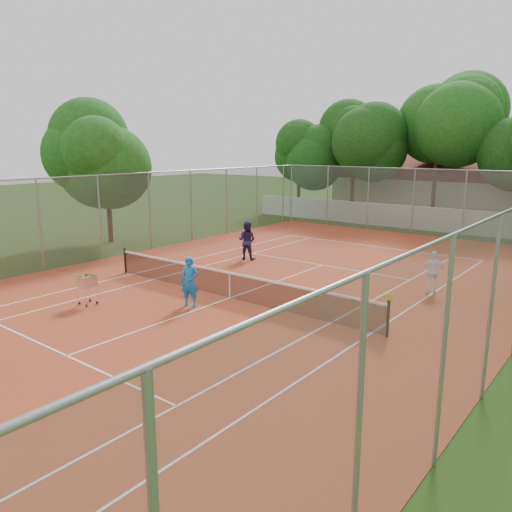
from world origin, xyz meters
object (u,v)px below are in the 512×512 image
Objects in this scene: player_far_right at (433,272)px; player_near at (190,282)px; player_far_left at (247,241)px; ball_hopper at (87,289)px; clubhouse at (445,185)px; tennis_net at (230,285)px.

player_near is at bearing 25.71° from player_far_right.
player_far_left is at bearing -23.55° from player_far_right.
ball_hopper is (-8.72, -8.74, -0.22)m from player_far_right.
clubhouse is 9.02× the size of player_far_left.
ball_hopper is (-2.89, -2.03, -0.30)m from player_near.
player_far_left is (-1.49, -23.78, -1.27)m from clubhouse.
tennis_net is 1.63m from player_near.
player_far_left reaches higher than ball_hopper.
ball_hopper is at bearing -132.97° from tennis_net.
tennis_net is at bearing -86.05° from clubhouse.
clubhouse is 30.60m from player_near.
player_near is 1.53× the size of ball_hopper.
tennis_net is 7.64× the size of player_far_right.
tennis_net is at bearing 107.79° from player_far_left.
ball_hopper is at bearing 75.14° from player_far_left.
ball_hopper is at bearing 21.79° from player_far_right.
player_near is (1.56, -30.53, -1.33)m from clubhouse.
player_far_left is 8.79m from ball_hopper.
player_far_right is 1.39× the size of ball_hopper.
clubhouse is 9.60× the size of player_near.
player_near reaches higher than player_far_right.
clubhouse reaches higher than player_far_left.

